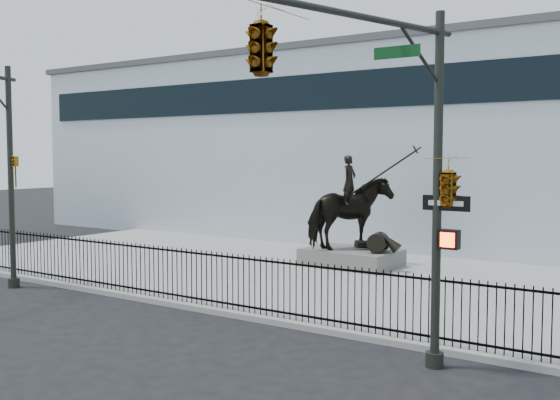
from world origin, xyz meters
The scene contains 7 objects.
ground centered at (0.00, 0.00, 0.00)m, with size 120.00×120.00×0.00m, color black.
plaza centered at (0.00, 7.00, 0.07)m, with size 30.00×12.00×0.15m, color gray.
building centered at (0.00, 20.00, 4.50)m, with size 44.00×14.00×9.00m, color white.
picket_fence centered at (0.00, 1.25, 0.90)m, with size 22.10×0.10×1.50m.
statue_plinth centered at (0.45, 9.05, 0.46)m, with size 3.33×2.29×0.62m, color #5E5C56.
equestrian_statue centered at (0.52, 9.05, 2.08)m, with size 4.26×2.72×3.61m.
traffic_signal_right centered at (6.47, -2.00, 4.85)m, with size 2.17×6.86×7.00m.
Camera 1 is at (11.62, -12.15, 4.25)m, focal length 42.00 mm.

